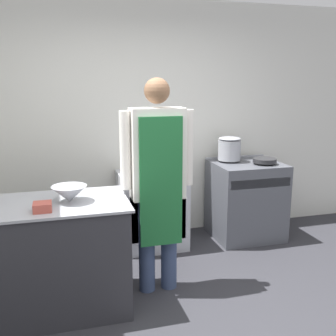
# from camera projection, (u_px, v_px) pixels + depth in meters

# --- Properties ---
(wall_back) EXTENTS (8.00, 0.05, 2.70)m
(wall_back) POSITION_uv_depth(u_px,v_px,m) (135.00, 122.00, 4.49)
(wall_back) COLOR silver
(wall_back) RESTS_ON ground_plane
(prep_counter) EXTENTS (1.26, 0.72, 0.90)m
(prep_counter) POSITION_uv_depth(u_px,v_px,m) (49.00, 257.00, 3.10)
(prep_counter) COLOR #2D2D33
(prep_counter) RESTS_ON ground_plane
(stove) EXTENTS (0.77, 0.69, 0.91)m
(stove) POSITION_uv_depth(u_px,v_px,m) (246.00, 200.00, 4.62)
(stove) COLOR #4C4F56
(stove) RESTS_ON ground_plane
(fridge_unit) EXTENTS (0.70, 0.64, 0.82)m
(fridge_unit) POSITION_uv_depth(u_px,v_px,m) (152.00, 209.00, 4.38)
(fridge_unit) COLOR silver
(fridge_unit) RESTS_ON ground_plane
(person_cook) EXTENTS (0.62, 0.24, 1.84)m
(person_cook) POSITION_uv_depth(u_px,v_px,m) (158.00, 174.00, 3.28)
(person_cook) COLOR #38476B
(person_cook) RESTS_ON ground_plane
(mixing_bowl) EXTENTS (0.27, 0.27, 0.13)m
(mixing_bowl) POSITION_uv_depth(u_px,v_px,m) (69.00, 194.00, 3.02)
(mixing_bowl) COLOR #9EA0A8
(mixing_bowl) RESTS_ON prep_counter
(plastic_tub) EXTENTS (0.13, 0.13, 0.06)m
(plastic_tub) POSITION_uv_depth(u_px,v_px,m) (42.00, 207.00, 2.80)
(plastic_tub) COLOR #B24C3F
(plastic_tub) RESTS_ON prep_counter
(stock_pot) EXTENTS (0.26, 0.26, 0.27)m
(stock_pot) POSITION_uv_depth(u_px,v_px,m) (229.00, 148.00, 4.55)
(stock_pot) COLOR #9EA0A8
(stock_pot) RESTS_ON stove
(saute_pan) EXTENTS (0.27, 0.27, 0.05)m
(saute_pan) POSITION_uv_depth(u_px,v_px,m) (265.00, 160.00, 4.44)
(saute_pan) COLOR #262628
(saute_pan) RESTS_ON stove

